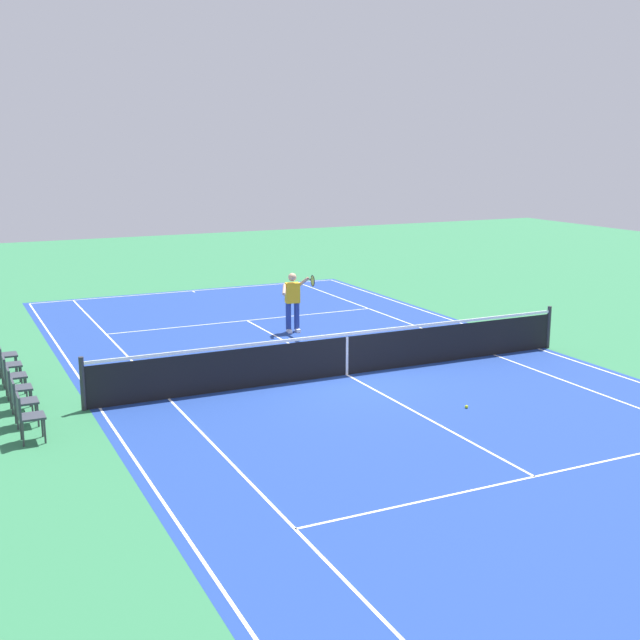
{
  "coord_description": "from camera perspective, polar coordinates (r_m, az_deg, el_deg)",
  "views": [
    {
      "loc": [
        -15.72,
        8.2,
        5.11
      ],
      "look_at": [
        1.79,
        -0.19,
        0.9
      ],
      "focal_mm": 45.71,
      "sensor_mm": 36.0,
      "label": 1
    }
  ],
  "objects": [
    {
      "name": "ground_plane",
      "position": [
        18.45,
        1.87,
        -3.85
      ],
      "size": [
        60.0,
        60.0,
        0.0
      ],
      "primitive_type": "plane",
      "color": "#2D7247"
    },
    {
      "name": "court_slab",
      "position": [
        18.45,
        1.87,
        -3.85
      ],
      "size": [
        24.2,
        11.4,
        0.0
      ],
      "primitive_type": "cube",
      "color": "navy",
      "rests_on": "ground_plane"
    },
    {
      "name": "court_line_markings",
      "position": [
        18.45,
        1.87,
        -3.84
      ],
      "size": [
        23.85,
        11.05,
        0.01
      ],
      "color": "white",
      "rests_on": "ground_plane"
    },
    {
      "name": "tennis_net",
      "position": [
        18.32,
        1.88,
        -2.37
      ],
      "size": [
        0.1,
        11.7,
        1.08
      ],
      "color": "#2D2D33",
      "rests_on": "ground_plane"
    },
    {
      "name": "tennis_player_near",
      "position": [
        22.42,
        -1.89,
        1.47
      ],
      "size": [
        1.12,
        0.77,
        1.7
      ],
      "color": "navy",
      "rests_on": "ground_plane"
    },
    {
      "name": "tennis_ball",
      "position": [
        16.41,
        10.22,
        -5.99
      ],
      "size": [
        0.07,
        0.07,
        0.07
      ],
      "primitive_type": "sphere",
      "color": "#CCE01E",
      "rests_on": "ground_plane"
    },
    {
      "name": "spectator_chair_0",
      "position": [
        15.12,
        -19.86,
        -6.2
      ],
      "size": [
        0.44,
        0.44,
        0.88
      ],
      "color": "#38383D",
      "rests_on": "ground_plane"
    },
    {
      "name": "spectator_chair_1",
      "position": [
        16.01,
        -20.22,
        -5.21
      ],
      "size": [
        0.44,
        0.44,
        0.88
      ],
      "color": "#38383D",
      "rests_on": "ground_plane"
    },
    {
      "name": "spectator_chair_2",
      "position": [
        16.91,
        -20.54,
        -4.32
      ],
      "size": [
        0.44,
        0.44,
        0.88
      ],
      "color": "#38383D",
      "rests_on": "ground_plane"
    },
    {
      "name": "spectator_chair_3",
      "position": [
        17.82,
        -20.83,
        -3.52
      ],
      "size": [
        0.44,
        0.44,
        0.88
      ],
      "color": "#38383D",
      "rests_on": "ground_plane"
    },
    {
      "name": "spectator_chair_4",
      "position": [
        18.72,
        -21.09,
        -2.8
      ],
      "size": [
        0.44,
        0.44,
        0.88
      ],
      "color": "#38383D",
      "rests_on": "ground_plane"
    },
    {
      "name": "spectator_chair_5",
      "position": [
        19.63,
        -21.33,
        -2.15
      ],
      "size": [
        0.44,
        0.44,
        0.88
      ],
      "color": "#38383D",
      "rests_on": "ground_plane"
    }
  ]
}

